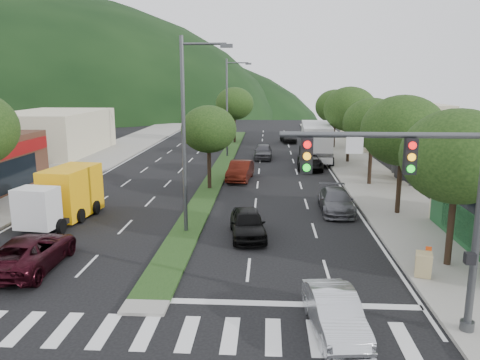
# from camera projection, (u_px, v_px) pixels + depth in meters

# --- Properties ---
(ground) EXTENTS (160.00, 160.00, 0.00)m
(ground) POSITION_uv_depth(u_px,v_px,m) (148.00, 303.00, 16.88)
(ground) COLOR black
(ground) RESTS_ON ground
(sidewalk_right) EXTENTS (5.00, 90.00, 0.15)m
(sidewalk_right) POSITION_uv_depth(u_px,v_px,m) (363.00, 172.00, 40.54)
(sidewalk_right) COLOR gray
(sidewalk_right) RESTS_ON ground
(sidewalk_left) EXTENTS (6.00, 90.00, 0.15)m
(sidewalk_left) POSITION_uv_depth(u_px,v_px,m) (76.00, 169.00, 42.03)
(sidewalk_left) COLOR gray
(sidewalk_left) RESTS_ON ground
(median) EXTENTS (1.60, 56.00, 0.12)m
(median) POSITION_uv_depth(u_px,v_px,m) (223.00, 165.00, 44.20)
(median) COLOR #193413
(median) RESTS_ON ground
(crosswalk) EXTENTS (19.00, 2.20, 0.01)m
(crosswalk) POSITION_uv_depth(u_px,v_px,m) (132.00, 332.00, 14.93)
(crosswalk) COLOR silver
(crosswalk) RESTS_ON ground
(traffic_signal) EXTENTS (6.12, 0.40, 7.00)m
(traffic_signal) POSITION_uv_depth(u_px,v_px,m) (428.00, 191.00, 13.88)
(traffic_signal) COLOR #47494C
(traffic_signal) RESTS_ON ground
(gas_canopy) EXTENTS (12.20, 8.20, 5.25)m
(gas_canopy) POSITION_uv_depth(u_px,v_px,m) (458.00, 123.00, 36.27)
(gas_canopy) COLOR silver
(gas_canopy) RESTS_ON ground
(bldg_left_far) EXTENTS (9.00, 14.00, 4.60)m
(bldg_left_far) POSITION_uv_depth(u_px,v_px,m) (54.00, 133.00, 50.71)
(bldg_left_far) COLOR beige
(bldg_left_far) RESTS_ON ground
(bldg_right_far) EXTENTS (10.00, 16.00, 5.20)m
(bldg_right_far) POSITION_uv_depth(u_px,v_px,m) (391.00, 124.00, 58.14)
(bldg_right_far) COLOR beige
(bldg_right_far) RESTS_ON ground
(tree_r_a) EXTENTS (4.60, 4.60, 6.63)m
(tree_r_a) POSITION_uv_depth(u_px,v_px,m) (458.00, 157.00, 19.07)
(tree_r_a) COLOR black
(tree_r_a) RESTS_ON sidewalk_right
(tree_r_b) EXTENTS (4.80, 4.80, 6.94)m
(tree_r_b) POSITION_uv_depth(u_px,v_px,m) (403.00, 131.00, 26.84)
(tree_r_b) COLOR black
(tree_r_b) RESTS_ON sidewalk_right
(tree_r_c) EXTENTS (4.40, 4.40, 6.48)m
(tree_r_c) POSITION_uv_depth(u_px,v_px,m) (372.00, 123.00, 34.71)
(tree_r_c) COLOR black
(tree_r_c) RESTS_ON sidewalk_right
(tree_r_d) EXTENTS (5.00, 5.00, 7.17)m
(tree_r_d) POSITION_uv_depth(u_px,v_px,m) (350.00, 109.00, 44.38)
(tree_r_d) COLOR black
(tree_r_d) RESTS_ON sidewalk_right
(tree_r_e) EXTENTS (4.60, 4.60, 6.71)m
(tree_r_e) POSITION_uv_depth(u_px,v_px,m) (335.00, 107.00, 54.20)
(tree_r_e) COLOR black
(tree_r_e) RESTS_ON sidewalk_right
(tree_med_near) EXTENTS (4.00, 4.00, 6.02)m
(tree_med_near) POSITION_uv_depth(u_px,v_px,m) (209.00, 129.00, 33.53)
(tree_med_near) COLOR black
(tree_med_near) RESTS_ON median
(tree_med_far) EXTENTS (4.80, 4.80, 6.94)m
(tree_med_far) POSITION_uv_depth(u_px,v_px,m) (235.00, 104.00, 58.79)
(tree_med_far) COLOR black
(tree_med_far) RESTS_ON median
(streetlight_near) EXTENTS (2.60, 0.25, 10.00)m
(streetlight_near) POSITION_uv_depth(u_px,v_px,m) (188.00, 127.00, 23.51)
(streetlight_near) COLOR #47494C
(streetlight_near) RESTS_ON ground
(streetlight_mid) EXTENTS (2.60, 0.25, 10.00)m
(streetlight_mid) POSITION_uv_depth(u_px,v_px,m) (229.00, 103.00, 47.92)
(streetlight_mid) COLOR #47494C
(streetlight_mid) RESTS_ON ground
(sedan_silver) EXTENTS (1.86, 4.16, 1.33)m
(sedan_silver) POSITION_uv_depth(u_px,v_px,m) (335.00, 313.00, 14.78)
(sedan_silver) COLOR #B9BCC2
(sedan_silver) RESTS_ON ground
(suv_maroon) EXTENTS (2.50, 5.26, 1.45)m
(suv_maroon) POSITION_uv_depth(u_px,v_px,m) (31.00, 252.00, 19.86)
(suv_maroon) COLOR black
(suv_maroon) RESTS_ON ground
(car_queue_a) EXTENTS (2.22, 4.40, 1.44)m
(car_queue_a) POSITION_uv_depth(u_px,v_px,m) (248.00, 223.00, 23.85)
(car_queue_a) COLOR black
(car_queue_a) RESTS_ON ground
(car_queue_b) EXTENTS (1.97, 4.76, 1.38)m
(car_queue_b) POSITION_uv_depth(u_px,v_px,m) (336.00, 201.00, 28.43)
(car_queue_b) COLOR #505056
(car_queue_b) RESTS_ON ground
(car_queue_c) EXTENTS (2.12, 4.84, 1.55)m
(car_queue_c) POSITION_uv_depth(u_px,v_px,m) (240.00, 171.00, 37.45)
(car_queue_c) COLOR #42120B
(car_queue_c) RESTS_ON ground
(car_queue_d) EXTENTS (2.38, 4.84, 1.32)m
(car_queue_d) POSITION_uv_depth(u_px,v_px,m) (310.00, 162.00, 42.00)
(car_queue_d) COLOR black
(car_queue_d) RESTS_ON ground
(car_queue_e) EXTENTS (1.90, 4.47, 1.51)m
(car_queue_e) POSITION_uv_depth(u_px,v_px,m) (263.00, 151.00, 47.75)
(car_queue_e) COLOR #47464B
(car_queue_e) RESTS_ON ground
(car_queue_f) EXTENTS (2.23, 4.40, 1.22)m
(car_queue_f) POSITION_uv_depth(u_px,v_px,m) (288.00, 138.00, 60.30)
(car_queue_f) COLOR black
(car_queue_f) RESTS_ON ground
(box_truck) EXTENTS (2.91, 6.20, 2.95)m
(box_truck) POSITION_uv_depth(u_px,v_px,m) (65.00, 197.00, 26.53)
(box_truck) COLOR silver
(box_truck) RESTS_ON ground
(motorhome) EXTENTS (3.41, 9.65, 3.65)m
(motorhome) POSITION_uv_depth(u_px,v_px,m) (316.00, 141.00, 46.40)
(motorhome) COLOR #BABABA
(motorhome) RESTS_ON ground
(a_frame_sign) EXTENTS (0.78, 0.84, 1.39)m
(a_frame_sign) POSITION_uv_depth(u_px,v_px,m) (424.00, 263.00, 18.57)
(a_frame_sign) COLOR #CDB77C
(a_frame_sign) RESTS_ON sidewalk_right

